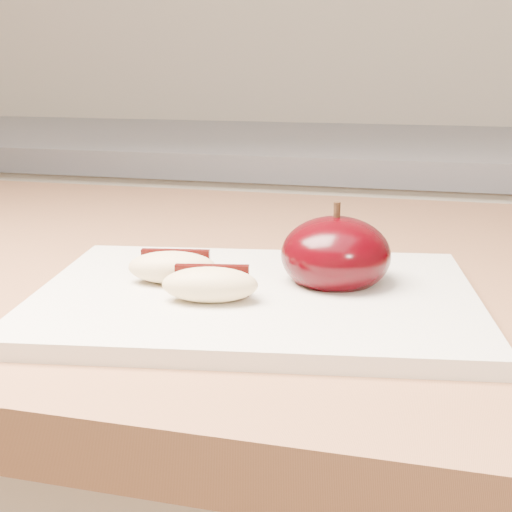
# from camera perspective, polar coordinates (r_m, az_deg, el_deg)

# --- Properties ---
(back_cabinet) EXTENTS (2.40, 0.62, 0.94)m
(back_cabinet) POSITION_cam_1_polar(r_m,az_deg,el_deg) (1.44, 7.24, -9.45)
(back_cabinet) COLOR silver
(back_cabinet) RESTS_ON ground
(cutting_board) EXTENTS (0.34, 0.28, 0.01)m
(cutting_board) POSITION_cam_1_polar(r_m,az_deg,el_deg) (0.51, 0.00, -3.37)
(cutting_board) COLOR beige
(cutting_board) RESTS_ON island_counter
(apple_half) EXTENTS (0.10, 0.10, 0.07)m
(apple_half) POSITION_cam_1_polar(r_m,az_deg,el_deg) (0.53, 6.39, 0.10)
(apple_half) COLOR black
(apple_half) RESTS_ON cutting_board
(apple_wedge_a) EXTENTS (0.07, 0.04, 0.02)m
(apple_wedge_a) POSITION_cam_1_polar(r_m,az_deg,el_deg) (0.53, -6.68, -0.88)
(apple_wedge_a) COLOR #D3B986
(apple_wedge_a) RESTS_ON cutting_board
(apple_wedge_b) EXTENTS (0.07, 0.04, 0.02)m
(apple_wedge_b) POSITION_cam_1_polar(r_m,az_deg,el_deg) (0.49, -3.68, -2.25)
(apple_wedge_b) COLOR #D3B986
(apple_wedge_b) RESTS_ON cutting_board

